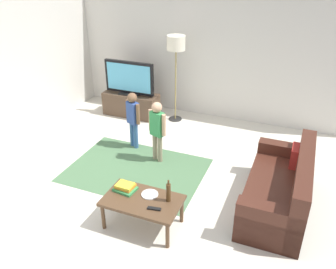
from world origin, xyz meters
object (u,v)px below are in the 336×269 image
at_px(tv_stand, 131,105).
at_px(tv_remote, 154,209).
at_px(plate, 150,194).
at_px(coffee_table, 142,202).
at_px(book_stack, 125,187).
at_px(child_center, 157,126).
at_px(bottle, 168,192).
at_px(couch, 283,191).
at_px(floor_lamp, 176,48).
at_px(child_near_tv, 133,115).
at_px(tv, 129,78).

xyz_separation_m(tv_stand, tv_remote, (1.98, -3.18, 0.19)).
xyz_separation_m(tv_remote, plate, (-0.17, 0.24, -0.00)).
relative_size(coffee_table, book_stack, 3.29).
distance_m(child_center, bottle, 1.67).
height_order(couch, floor_lamp, floor_lamp).
bearing_deg(couch, floor_lamp, 138.22).
bearing_deg(child_near_tv, floor_lamp, 78.75).
relative_size(tv_stand, couch, 0.67).
bearing_deg(tv_remote, bottle, 56.26).
height_order(child_near_tv, bottle, child_near_tv).
bearing_deg(book_stack, floor_lamp, 98.91).
distance_m(child_near_tv, book_stack, 1.90).
relative_size(floor_lamp, plate, 8.09).
height_order(child_near_tv, tv_remote, child_near_tv).
height_order(child_near_tv, book_stack, child_near_tv).
bearing_deg(coffee_table, couch, 32.37).
bearing_deg(plate, bottle, -4.24).
bearing_deg(tv, plate, -58.21).
bearing_deg(tv_remote, coffee_table, 142.09).
xyz_separation_m(coffee_table, plate, (0.05, 0.12, 0.06)).
bearing_deg(floor_lamp, tv_remote, -73.21).
bearing_deg(tv_stand, coffee_table, -60.10).
distance_m(child_center, coffee_table, 1.66).
bearing_deg(tv_stand, couch, -30.68).
xyz_separation_m(tv, child_near_tv, (0.70, -1.21, -0.21)).
height_order(tv, bottle, tv).
xyz_separation_m(child_near_tv, tv_remote, (1.28, -1.95, -0.21)).
distance_m(tv, tv_remote, 3.76).
relative_size(tv_remote, plate, 0.77).
relative_size(bottle, plate, 1.43).
bearing_deg(tv_remote, plate, 115.97).
bearing_deg(tv_remote, tv, 112.77).
bearing_deg(couch, plate, -149.94).
distance_m(tv_stand, tv, 0.60).
xyz_separation_m(couch, plate, (-1.59, -0.92, 0.14)).
distance_m(book_stack, plate, 0.35).
height_order(child_center, plate, child_center).
distance_m(tv_stand, floor_lamp, 1.63).
bearing_deg(child_near_tv, tv_remote, -56.67).
xyz_separation_m(tv_stand, child_near_tv, (0.70, -1.23, 0.39)).
height_order(coffee_table, tv_remote, tv_remote).
bearing_deg(tv_remote, book_stack, 147.87).
bearing_deg(book_stack, bottle, 0.19).
bearing_deg(coffee_table, tv_stand, 119.90).
height_order(child_center, coffee_table, child_center).
height_order(tv_stand, coffee_table, tv_stand).
bearing_deg(tv, tv_remote, -57.93).
bearing_deg(tv_stand, plate, -58.39).
bearing_deg(tv_stand, child_center, -49.42).
height_order(couch, tv_remote, couch).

